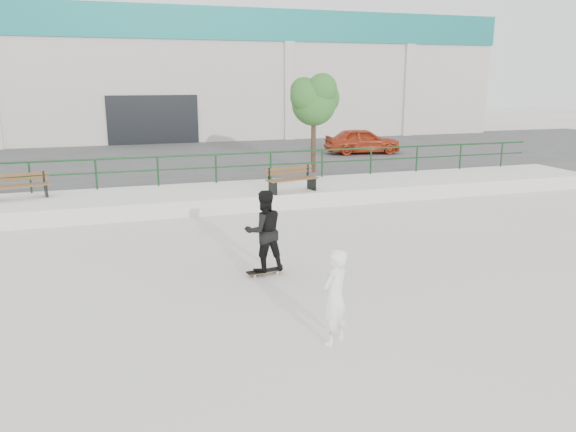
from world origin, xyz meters
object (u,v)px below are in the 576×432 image
object	(u,v)px
red_car	(363,141)
bench_right	(292,179)
bench_left	(21,186)
seated_skater	(335,297)
tree	(314,98)
standing_skater	(264,231)
skateboard	(264,271)

from	to	relation	value
red_car	bench_right	bearing A→B (deg)	149.41
bench_left	seated_skater	bearing A→B (deg)	-74.32
bench_right	seated_skater	distance (m)	9.80
tree	standing_skater	xyz separation A→B (m)	(-4.72, -9.62, -2.37)
tree	bench_left	bearing A→B (deg)	-168.90
bench_left	standing_skater	size ratio (longest dim) A/B	1.00
tree	skateboard	distance (m)	11.20
red_car	standing_skater	xyz separation A→B (m)	(-8.95, -14.12, -0.16)
bench_left	standing_skater	world-z (taller)	standing_skater
bench_right	tree	distance (m)	4.80
red_car	seated_skater	bearing A→B (deg)	161.01
tree	seated_skater	world-z (taller)	tree
bench_left	red_car	xyz separation A→B (m)	(14.55, 6.52, 0.24)
bench_right	tree	bearing A→B (deg)	47.46
skateboard	seated_skater	world-z (taller)	seated_skater
red_car	standing_skater	distance (m)	16.72
bench_right	standing_skater	bearing A→B (deg)	-125.37
tree	seated_skater	distance (m)	14.06
tree	skateboard	xyz separation A→B (m)	(-4.72, -9.62, -3.27)
bench_right	skateboard	xyz separation A→B (m)	(-2.62, -6.06, -0.83)
tree	seated_skater	bearing A→B (deg)	-109.19
bench_right	standing_skater	distance (m)	6.61
skateboard	standing_skater	world-z (taller)	standing_skater
red_car	tree	bearing A→B (deg)	144.31
bench_left	seated_skater	xyz separation A→B (m)	(5.77, -11.03, -0.11)
red_car	seated_skater	world-z (taller)	red_car
tree	skateboard	world-z (taller)	tree
bench_right	red_car	distance (m)	10.25
standing_skater	seated_skater	world-z (taller)	standing_skater
red_car	seated_skater	distance (m)	19.62
bench_right	skateboard	size ratio (longest dim) A/B	2.27
skateboard	tree	bearing A→B (deg)	55.83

